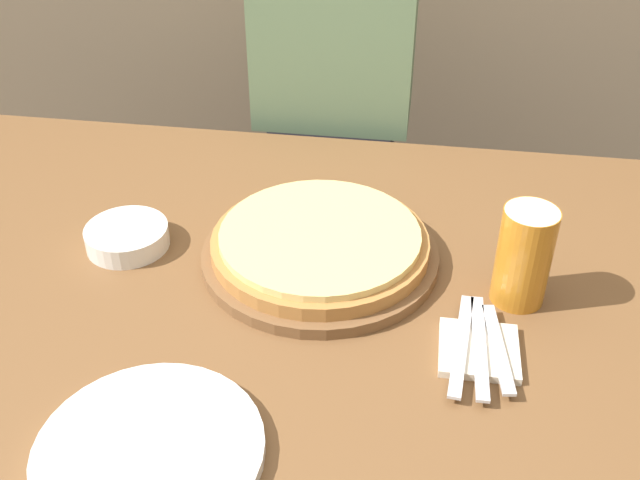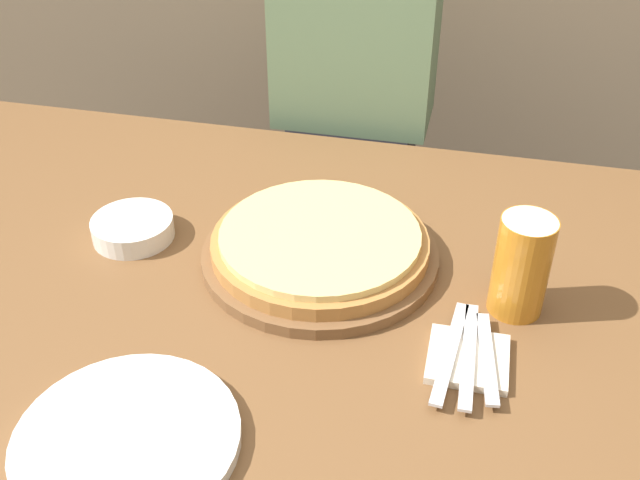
{
  "view_description": "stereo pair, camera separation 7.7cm",
  "coord_description": "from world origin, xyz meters",
  "px_view_note": "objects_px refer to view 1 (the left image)",
  "views": [
    {
      "loc": [
        0.22,
        -0.88,
        1.47
      ],
      "look_at": [
        0.08,
        0.09,
        0.77
      ],
      "focal_mm": 42.0,
      "sensor_mm": 36.0,
      "label": 1
    },
    {
      "loc": [
        0.3,
        -0.86,
        1.47
      ],
      "look_at": [
        0.08,
        0.09,
        0.77
      ],
      "focal_mm": 42.0,
      "sensor_mm": 36.0,
      "label": 2
    }
  ],
  "objects_px": {
    "dinner_knife": "(480,346)",
    "diner_person": "(334,142)",
    "fork": "(461,344)",
    "beer_glass": "(525,252)",
    "side_bowl": "(127,237)",
    "spoon": "(498,348)",
    "dinner_plate": "(150,451)",
    "pizza_on_board": "(320,247)"
  },
  "relations": [
    {
      "from": "dinner_plate",
      "to": "fork",
      "type": "relative_size",
      "value": 1.33
    },
    {
      "from": "spoon",
      "to": "beer_glass",
      "type": "bearing_deg",
      "value": 75.44
    },
    {
      "from": "beer_glass",
      "to": "diner_person",
      "type": "height_order",
      "value": "diner_person"
    },
    {
      "from": "dinner_knife",
      "to": "diner_person",
      "type": "bearing_deg",
      "value": 112.06
    },
    {
      "from": "fork",
      "to": "beer_glass",
      "type": "bearing_deg",
      "value": 57.41
    },
    {
      "from": "fork",
      "to": "dinner_knife",
      "type": "xyz_separation_m",
      "value": [
        0.03,
        0.0,
        0.0
      ]
    },
    {
      "from": "pizza_on_board",
      "to": "dinner_plate",
      "type": "xyz_separation_m",
      "value": [
        -0.14,
        -0.42,
        -0.02
      ]
    },
    {
      "from": "dinner_knife",
      "to": "diner_person",
      "type": "height_order",
      "value": "diner_person"
    },
    {
      "from": "beer_glass",
      "to": "dinner_knife",
      "type": "height_order",
      "value": "beer_glass"
    },
    {
      "from": "dinner_plate",
      "to": "diner_person",
      "type": "xyz_separation_m",
      "value": [
        0.09,
        0.99,
        -0.09
      ]
    },
    {
      "from": "pizza_on_board",
      "to": "spoon",
      "type": "distance_m",
      "value": 0.33
    },
    {
      "from": "side_bowl",
      "to": "dinner_knife",
      "type": "distance_m",
      "value": 0.6
    },
    {
      "from": "dinner_plate",
      "to": "diner_person",
      "type": "distance_m",
      "value": 1.0
    },
    {
      "from": "pizza_on_board",
      "to": "side_bowl",
      "type": "relative_size",
      "value": 2.79
    },
    {
      "from": "dinner_plate",
      "to": "dinner_knife",
      "type": "height_order",
      "value": "dinner_plate"
    },
    {
      "from": "fork",
      "to": "diner_person",
      "type": "height_order",
      "value": "diner_person"
    },
    {
      "from": "beer_glass",
      "to": "spoon",
      "type": "relative_size",
      "value": 0.89
    },
    {
      "from": "dinner_knife",
      "to": "fork",
      "type": "bearing_deg",
      "value": 180.0
    },
    {
      "from": "fork",
      "to": "dinner_knife",
      "type": "distance_m",
      "value": 0.03
    },
    {
      "from": "fork",
      "to": "spoon",
      "type": "xyz_separation_m",
      "value": [
        0.05,
        0.0,
        0.0
      ]
    },
    {
      "from": "dinner_plate",
      "to": "fork",
      "type": "height_order",
      "value": "dinner_plate"
    },
    {
      "from": "side_bowl",
      "to": "dinner_knife",
      "type": "relative_size",
      "value": 0.66
    },
    {
      "from": "pizza_on_board",
      "to": "side_bowl",
      "type": "distance_m",
      "value": 0.32
    },
    {
      "from": "side_bowl",
      "to": "dinner_knife",
      "type": "bearing_deg",
      "value": -16.83
    },
    {
      "from": "dinner_plate",
      "to": "side_bowl",
      "type": "xyz_separation_m",
      "value": [
        -0.18,
        0.41,
        0.01
      ]
    },
    {
      "from": "beer_glass",
      "to": "fork",
      "type": "height_order",
      "value": "beer_glass"
    },
    {
      "from": "dinner_knife",
      "to": "side_bowl",
      "type": "bearing_deg",
      "value": 163.17
    },
    {
      "from": "pizza_on_board",
      "to": "beer_glass",
      "type": "relative_size",
      "value": 2.44
    },
    {
      "from": "fork",
      "to": "diner_person",
      "type": "xyz_separation_m",
      "value": [
        -0.28,
        0.75,
        -0.1
      ]
    },
    {
      "from": "beer_glass",
      "to": "diner_person",
      "type": "xyz_separation_m",
      "value": [
        -0.36,
        0.62,
        -0.17
      ]
    },
    {
      "from": "pizza_on_board",
      "to": "dinner_knife",
      "type": "distance_m",
      "value": 0.31
    },
    {
      "from": "side_bowl",
      "to": "spoon",
      "type": "xyz_separation_m",
      "value": [
        0.6,
        -0.17,
        -0.0
      ]
    },
    {
      "from": "fork",
      "to": "dinner_knife",
      "type": "bearing_deg",
      "value": 0.0
    },
    {
      "from": "beer_glass",
      "to": "diner_person",
      "type": "distance_m",
      "value": 0.74
    },
    {
      "from": "side_bowl",
      "to": "diner_person",
      "type": "distance_m",
      "value": 0.65
    },
    {
      "from": "beer_glass",
      "to": "dinner_knife",
      "type": "xyz_separation_m",
      "value": [
        -0.06,
        -0.13,
        -0.07
      ]
    },
    {
      "from": "spoon",
      "to": "dinner_plate",
      "type": "bearing_deg",
      "value": -150.56
    },
    {
      "from": "pizza_on_board",
      "to": "spoon",
      "type": "bearing_deg",
      "value": -33.34
    },
    {
      "from": "side_bowl",
      "to": "diner_person",
      "type": "xyz_separation_m",
      "value": [
        0.27,
        0.58,
        -0.1
      ]
    },
    {
      "from": "spoon",
      "to": "dinner_knife",
      "type": "bearing_deg",
      "value": 180.0
    },
    {
      "from": "beer_glass",
      "to": "side_bowl",
      "type": "distance_m",
      "value": 0.64
    },
    {
      "from": "dinner_knife",
      "to": "diner_person",
      "type": "distance_m",
      "value": 0.82
    }
  ]
}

